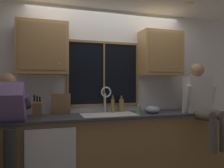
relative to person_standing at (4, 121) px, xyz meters
name	(u,v)px	position (x,y,z in m)	size (l,w,h in m)	color
back_wall	(108,89)	(1.42, 0.65, 0.33)	(5.92, 0.12, 2.55)	silver
ceiling_downlight_right	(189,4)	(2.48, -0.01, 1.60)	(0.14, 0.14, 0.01)	#FFEAB2
window_glass	(104,74)	(1.34, 0.58, 0.58)	(1.10, 0.02, 0.95)	black
window_frame_top	(104,42)	(1.34, 0.57, 1.08)	(1.17, 0.02, 0.04)	olive
window_frame_bottom	(104,105)	(1.34, 0.57, 0.09)	(1.17, 0.02, 0.04)	olive
window_frame_left	(68,73)	(0.77, 0.57, 0.58)	(0.04, 0.02, 0.95)	olive
window_frame_right	(137,74)	(1.91, 0.57, 0.58)	(0.04, 0.02, 0.95)	olive
window_mullion_center	(104,74)	(1.34, 0.57, 0.58)	(0.02, 0.02, 0.95)	olive
lower_cabinet_run	(115,147)	(1.42, 0.30, -0.50)	(3.52, 0.58, 0.88)	#A07744
countertop	(115,116)	(1.42, 0.28, -0.04)	(3.58, 0.62, 0.04)	#38383D
dishwasher_front	(51,159)	(0.51, -0.02, -0.48)	(0.60, 0.02, 0.74)	white
upper_cabinet_left	(43,48)	(0.42, 0.42, 0.92)	(0.68, 0.36, 0.72)	#B2844C
upper_cabinet_right	(161,54)	(2.26, 0.42, 0.92)	(0.68, 0.36, 0.72)	#B2844C
sink	(109,121)	(1.34, 0.29, -0.12)	(0.80, 0.46, 0.21)	silver
faucet	(106,96)	(1.35, 0.47, 0.23)	(0.18, 0.09, 0.40)	silver
person_standing	(4,121)	(0.00, 0.00, 0.00)	(0.53, 0.71, 1.50)	#262628
person_sitting_on_counter	(202,101)	(2.73, 0.02, 0.16)	(0.54, 0.60, 1.26)	#595147
knife_block	(37,109)	(0.35, 0.37, 0.09)	(0.12, 0.18, 0.32)	olive
cutting_board	(61,104)	(0.67, 0.51, 0.13)	(0.27, 0.02, 0.31)	#997047
mixing_bowl	(152,110)	(2.00, 0.22, 0.03)	(0.23, 0.23, 0.12)	#8C99A8
soap_dispenser	(139,110)	(1.74, 0.14, 0.05)	(0.06, 0.07, 0.19)	#59A566
bottle_green_glass	(121,105)	(1.60, 0.49, 0.09)	(0.07, 0.07, 0.26)	olive
bottle_tall_clear	(113,105)	(1.45, 0.47, 0.09)	(0.05, 0.05, 0.27)	olive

